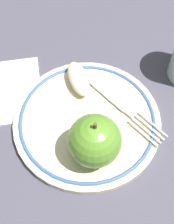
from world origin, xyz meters
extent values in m
plane|color=#474452|center=(0.00, 0.00, 0.00)|extent=(2.00, 2.00, 0.00)
cylinder|color=beige|center=(0.01, 0.01, 0.01)|extent=(0.24, 0.24, 0.01)
torus|color=#3C5E8D|center=(0.01, 0.01, 0.01)|extent=(0.22, 0.22, 0.01)
sphere|color=#5A8E2B|center=(-0.04, 0.03, 0.05)|extent=(0.08, 0.08, 0.08)
cylinder|color=brown|center=(-0.04, 0.03, 0.10)|extent=(0.00, 0.00, 0.01)
ellipsoid|color=beige|center=(0.08, -0.01, 0.03)|extent=(0.08, 0.05, 0.02)
cube|color=silver|center=(0.04, -0.04, 0.02)|extent=(0.10, 0.03, 0.00)
cube|color=silver|center=(-0.01, -0.05, 0.02)|extent=(0.02, 0.01, 0.00)
cube|color=silver|center=(-0.06, -0.05, 0.02)|extent=(0.06, 0.02, 0.00)
cube|color=silver|center=(-0.05, -0.06, 0.02)|extent=(0.06, 0.02, 0.00)
cube|color=silver|center=(-0.05, -0.07, 0.02)|extent=(0.06, 0.02, 0.00)
cube|color=silver|center=(-0.05, -0.07, 0.02)|extent=(0.06, 0.02, 0.00)
camera|label=1|loc=(-0.21, 0.14, 0.45)|focal=50.00mm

